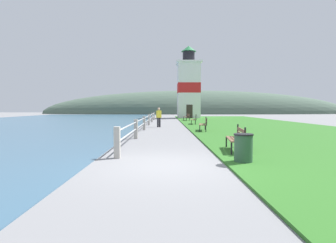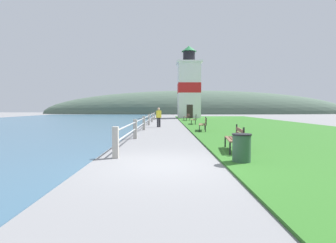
# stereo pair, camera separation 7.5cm
# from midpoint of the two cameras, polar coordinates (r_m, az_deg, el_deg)

# --- Properties ---
(ground_plane) EXTENTS (160.00, 160.00, 0.00)m
(ground_plane) POSITION_cam_midpoint_polar(r_m,az_deg,el_deg) (7.22, -0.71, -9.47)
(ground_plane) COLOR slate
(grass_verge) EXTENTS (12.00, 46.68, 0.06)m
(grass_verge) POSITION_cam_midpoint_polar(r_m,az_deg,el_deg) (23.90, 18.00, -0.80)
(grass_verge) COLOR #2D6623
(grass_verge) RESTS_ON ground_plane
(water_strip) EXTENTS (24.00, 74.68, 0.01)m
(water_strip) POSITION_cam_midpoint_polar(r_m,az_deg,el_deg) (26.71, -32.48, -0.78)
(water_strip) COLOR #385B75
(water_strip) RESTS_ON ground_plane
(seawall_railing) EXTENTS (0.18, 25.63, 0.98)m
(seawall_railing) POSITION_cam_midpoint_polar(r_m,az_deg,el_deg) (20.86, -4.75, 0.30)
(seawall_railing) COLOR #A8A399
(seawall_railing) RESTS_ON ground_plane
(park_bench_near) EXTENTS (0.67, 1.68, 0.94)m
(park_bench_near) POSITION_cam_midpoint_polar(r_m,az_deg,el_deg) (9.43, 14.53, -3.32)
(park_bench_near) COLOR brown
(park_bench_near) RESTS_ON ground_plane
(park_bench_midway) EXTENTS (0.69, 1.86, 0.94)m
(park_bench_midway) POSITION_cam_midpoint_polar(r_m,az_deg,el_deg) (17.21, 7.72, -0.41)
(park_bench_midway) COLOR brown
(park_bench_midway) RESTS_ON ground_plane
(park_bench_far) EXTENTS (0.64, 1.73, 0.94)m
(park_bench_far) POSITION_cam_midpoint_polar(r_m,az_deg,el_deg) (24.15, 5.67, 0.58)
(park_bench_far) COLOR brown
(park_bench_far) RESTS_ON ground_plane
(park_bench_by_lighthouse) EXTENTS (0.67, 2.02, 0.94)m
(park_bench_by_lighthouse) POSITION_cam_midpoint_polar(r_m,az_deg,el_deg) (31.17, 4.14, 1.14)
(park_bench_by_lighthouse) COLOR brown
(park_bench_by_lighthouse) RESTS_ON ground_plane
(lighthouse) EXTENTS (3.75, 3.75, 10.80)m
(lighthouse) POSITION_cam_midpoint_polar(r_m,az_deg,el_deg) (39.87, 4.44, 7.55)
(lighthouse) COLOR white
(lighthouse) RESTS_ON ground_plane
(person_strolling) EXTENTS (0.43, 0.37, 1.56)m
(person_strolling) POSITION_cam_midpoint_polar(r_m,az_deg,el_deg) (20.98, -2.12, 1.07)
(person_strolling) COLOR #28282D
(person_strolling) RESTS_ON ground_plane
(trash_bin) EXTENTS (0.54, 0.54, 0.84)m
(trash_bin) POSITION_cam_midpoint_polar(r_m,az_deg,el_deg) (7.61, 15.81, -5.70)
(trash_bin) COLOR #2D5138
(trash_bin) RESTS_ON ground_plane
(distant_hillside) EXTENTS (80.00, 16.00, 12.00)m
(distant_hillside) POSITION_cam_midpoint_polar(r_m,az_deg,el_deg) (68.65, 6.15, 1.71)
(distant_hillside) COLOR #475B4C
(distant_hillside) RESTS_ON ground_plane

